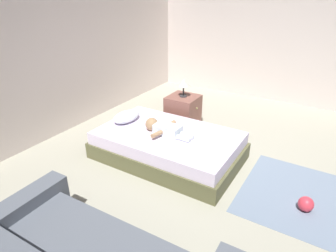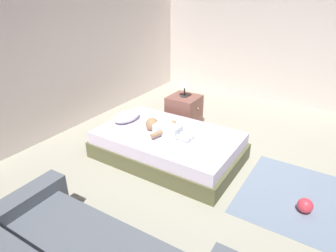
{
  "view_description": "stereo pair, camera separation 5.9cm",
  "coord_description": "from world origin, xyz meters",
  "px_view_note": "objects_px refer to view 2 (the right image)",
  "views": [
    {
      "loc": [
        -3.13,
        -0.78,
        2.16
      ],
      "look_at": [
        -0.16,
        1.04,
        0.49
      ],
      "focal_mm": 30.95,
      "sensor_mm": 36.0,
      "label": 1
    },
    {
      "loc": [
        -3.1,
        -0.83,
        2.16
      ],
      "look_at": [
        -0.16,
        1.04,
        0.49
      ],
      "focal_mm": 30.95,
      "sensor_mm": 36.0,
      "label": 2
    }
  ],
  "objects_px": {
    "nightstand": "(184,112)",
    "lamp": "(185,83)",
    "pillow": "(127,116)",
    "baby": "(164,129)",
    "toy_ball": "(305,206)",
    "toothbrush": "(168,124)",
    "bed": "(168,145)"
  },
  "relations": [
    {
      "from": "bed",
      "to": "nightstand",
      "type": "bearing_deg",
      "value": 17.17
    },
    {
      "from": "pillow",
      "to": "baby",
      "type": "bearing_deg",
      "value": -94.81
    },
    {
      "from": "bed",
      "to": "lamp",
      "type": "relative_size",
      "value": 6.6
    },
    {
      "from": "pillow",
      "to": "toy_ball",
      "type": "bearing_deg",
      "value": -93.75
    },
    {
      "from": "toothbrush",
      "to": "toy_ball",
      "type": "distance_m",
      "value": 2.01
    },
    {
      "from": "nightstand",
      "to": "toy_ball",
      "type": "bearing_deg",
      "value": -117.98
    },
    {
      "from": "pillow",
      "to": "nightstand",
      "type": "height_order",
      "value": "nightstand"
    },
    {
      "from": "pillow",
      "to": "toothbrush",
      "type": "relative_size",
      "value": 3.34
    },
    {
      "from": "pillow",
      "to": "nightstand",
      "type": "xyz_separation_m",
      "value": [
        0.96,
        -0.43,
        -0.18
      ]
    },
    {
      "from": "bed",
      "to": "nightstand",
      "type": "height_order",
      "value": "nightstand"
    },
    {
      "from": "pillow",
      "to": "lamp",
      "type": "distance_m",
      "value": 1.09
    },
    {
      "from": "pillow",
      "to": "baby",
      "type": "relative_size",
      "value": 0.67
    },
    {
      "from": "bed",
      "to": "toy_ball",
      "type": "height_order",
      "value": "bed"
    },
    {
      "from": "bed",
      "to": "lamp",
      "type": "height_order",
      "value": "lamp"
    },
    {
      "from": "nightstand",
      "to": "lamp",
      "type": "xyz_separation_m",
      "value": [
        -0.0,
        0.0,
        0.5
      ]
    },
    {
      "from": "lamp",
      "to": "toy_ball",
      "type": "xyz_separation_m",
      "value": [
        -1.12,
        -2.11,
        -0.69
      ]
    },
    {
      "from": "bed",
      "to": "toy_ball",
      "type": "relative_size",
      "value": 12.02
    },
    {
      "from": "pillow",
      "to": "nightstand",
      "type": "distance_m",
      "value": 1.06
    },
    {
      "from": "toothbrush",
      "to": "baby",
      "type": "bearing_deg",
      "value": -159.11
    },
    {
      "from": "baby",
      "to": "nightstand",
      "type": "distance_m",
      "value": 1.06
    },
    {
      "from": "nightstand",
      "to": "lamp",
      "type": "distance_m",
      "value": 0.5
    },
    {
      "from": "bed",
      "to": "nightstand",
      "type": "xyz_separation_m",
      "value": [
        0.97,
        0.3,
        0.09
      ]
    },
    {
      "from": "toothbrush",
      "to": "nightstand",
      "type": "bearing_deg",
      "value": 12.07
    },
    {
      "from": "toothbrush",
      "to": "toy_ball",
      "type": "height_order",
      "value": "toothbrush"
    },
    {
      "from": "baby",
      "to": "lamp",
      "type": "bearing_deg",
      "value": 14.46
    },
    {
      "from": "pillow",
      "to": "lamp",
      "type": "xyz_separation_m",
      "value": [
        0.96,
        -0.43,
        0.32
      ]
    },
    {
      "from": "pillow",
      "to": "toy_ball",
      "type": "xyz_separation_m",
      "value": [
        -0.17,
        -2.54,
        -0.37
      ]
    },
    {
      "from": "baby",
      "to": "toothbrush",
      "type": "distance_m",
      "value": 0.29
    },
    {
      "from": "nightstand",
      "to": "toy_ball",
      "type": "relative_size",
      "value": 3.43
    },
    {
      "from": "baby",
      "to": "toy_ball",
      "type": "relative_size",
      "value": 4.34
    },
    {
      "from": "baby",
      "to": "nightstand",
      "type": "bearing_deg",
      "value": 14.46
    },
    {
      "from": "nightstand",
      "to": "baby",
      "type": "bearing_deg",
      "value": -165.54
    }
  ]
}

